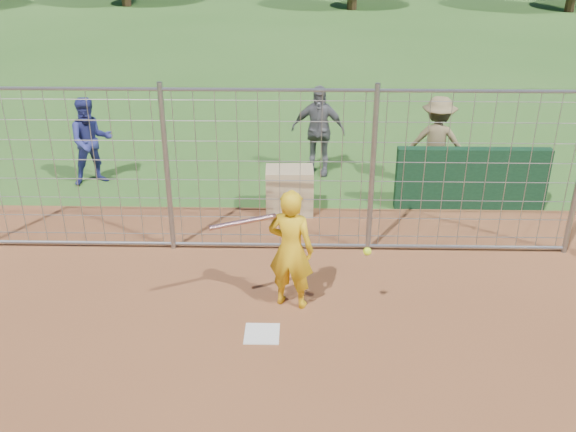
{
  "coord_description": "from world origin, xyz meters",
  "views": [
    {
      "loc": [
        0.47,
        -6.7,
        4.76
      ],
      "look_at": [
        0.3,
        0.8,
        1.15
      ],
      "focal_mm": 40.0,
      "sensor_mm": 36.0,
      "label": 1
    }
  ],
  "objects_px": {
    "bystander_a": "(91,141)",
    "equipment_bin": "(289,191)",
    "bystander_b": "(318,130)",
    "batter": "(291,250)",
    "bystander_c": "(437,142)"
  },
  "relations": [
    {
      "from": "bystander_a",
      "to": "equipment_bin",
      "type": "relative_size",
      "value": 2.08
    },
    {
      "from": "equipment_bin",
      "to": "batter",
      "type": "bearing_deg",
      "value": -90.3
    },
    {
      "from": "bystander_a",
      "to": "bystander_b",
      "type": "relative_size",
      "value": 0.94
    },
    {
      "from": "bystander_c",
      "to": "equipment_bin",
      "type": "relative_size",
      "value": 2.13
    },
    {
      "from": "batter",
      "to": "bystander_b",
      "type": "distance_m",
      "value": 4.7
    },
    {
      "from": "bystander_b",
      "to": "equipment_bin",
      "type": "xyz_separation_m",
      "value": [
        -0.51,
        -1.82,
        -0.48
      ]
    },
    {
      "from": "bystander_b",
      "to": "bystander_a",
      "type": "bearing_deg",
      "value": -163.5
    },
    {
      "from": "batter",
      "to": "equipment_bin",
      "type": "height_order",
      "value": "batter"
    },
    {
      "from": "bystander_c",
      "to": "equipment_bin",
      "type": "bearing_deg",
      "value": 38.22
    },
    {
      "from": "bystander_c",
      "to": "equipment_bin",
      "type": "height_order",
      "value": "bystander_c"
    },
    {
      "from": "batter",
      "to": "equipment_bin",
      "type": "distance_m",
      "value": 2.9
    },
    {
      "from": "bystander_c",
      "to": "batter",
      "type": "bearing_deg",
      "value": 70.37
    },
    {
      "from": "batter",
      "to": "bystander_a",
      "type": "bearing_deg",
      "value": -30.81
    },
    {
      "from": "batter",
      "to": "bystander_b",
      "type": "bearing_deg",
      "value": -79.01
    },
    {
      "from": "bystander_a",
      "to": "bystander_b",
      "type": "xyz_separation_m",
      "value": [
        4.25,
        0.58,
        0.05
      ]
    }
  ]
}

